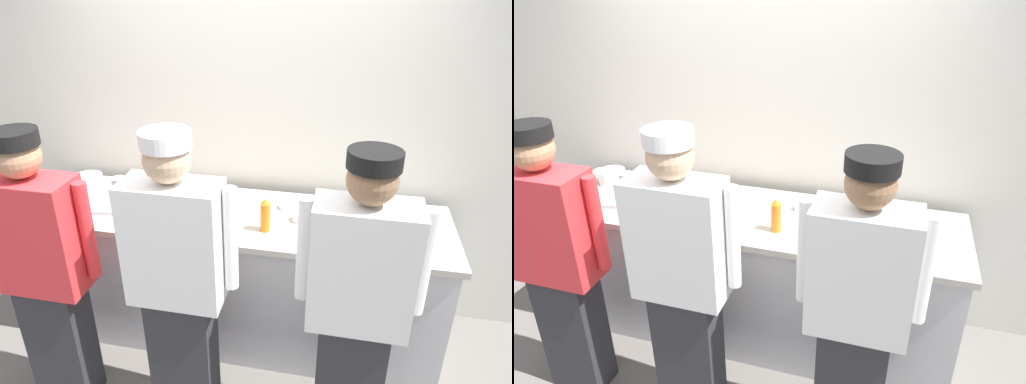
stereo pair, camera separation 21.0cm
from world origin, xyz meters
TOP-DOWN VIEW (x-y plane):
  - ground_plane at (0.00, 0.00)m, footprint 9.00×9.00m
  - wall_back at (0.00, 0.90)m, footprint 4.27×0.10m
  - prep_counter at (0.00, 0.40)m, footprint 2.72×0.75m
  - chef_near_left at (-0.84, -0.34)m, footprint 0.61×0.24m
  - chef_center at (-0.10, -0.31)m, footprint 0.62×0.24m
  - chef_far_right at (0.79, -0.30)m, footprint 0.61×0.24m
  - plate_stack_front at (-1.09, 0.56)m, footprint 0.19×0.19m
  - mixing_bowl_steel at (0.81, 0.30)m, footprint 0.31×0.31m
  - sheet_tray at (-0.82, 0.35)m, footprint 0.46×0.35m
  - squeeze_bottle_primary at (-0.06, 0.31)m, footprint 0.06×0.06m
  - squeeze_bottle_secondary at (0.25, 0.23)m, footprint 0.06×0.06m
  - squeeze_bottle_spare at (-0.48, 0.17)m, footprint 0.05×0.05m
  - ramekin_red_sauce at (-0.18, 0.57)m, footprint 0.09×0.09m
  - ramekin_green_sauce at (0.32, 0.54)m, footprint 0.09×0.09m
  - ramekin_yellow_sauce at (0.57, 0.21)m, footprint 0.10×0.10m
  - ramekin_orange_sauce at (0.44, 0.39)m, footprint 0.09×0.09m
  - deli_cup at (-0.22, 0.42)m, footprint 0.09×0.09m

SIDE VIEW (x-z plane):
  - ground_plane at x=0.00m, z-range 0.00..0.00m
  - prep_counter at x=0.00m, z-range 0.00..0.94m
  - chef_near_left at x=-0.84m, z-range 0.06..1.73m
  - chef_far_right at x=0.79m, z-range 0.06..1.74m
  - chef_center at x=-0.10m, z-range 0.06..1.77m
  - sheet_tray at x=-0.82m, z-range 0.94..0.96m
  - ramekin_green_sauce at x=0.32m, z-range 0.94..0.98m
  - ramekin_red_sauce at x=-0.18m, z-range 0.94..0.98m
  - ramekin_yellow_sauce at x=0.57m, z-range 0.94..0.98m
  - ramekin_orange_sauce at x=0.44m, z-range 0.94..0.99m
  - deli_cup at x=-0.22m, z-range 0.94..1.03m
  - plate_stack_front at x=-1.09m, z-range 0.94..1.03m
  - mixing_bowl_steel at x=0.81m, z-range 0.94..1.05m
  - squeeze_bottle_primary at x=-0.06m, z-range 0.93..1.12m
  - squeeze_bottle_spare at x=-0.48m, z-range 0.93..1.12m
  - squeeze_bottle_secondary at x=0.25m, z-range 0.93..1.15m
  - wall_back at x=0.00m, z-range 0.00..2.90m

